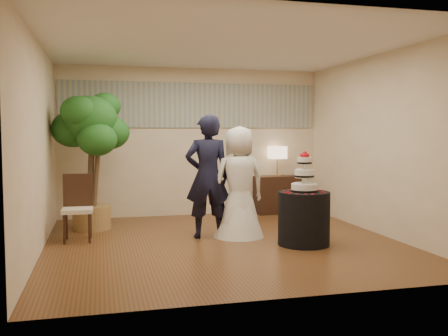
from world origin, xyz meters
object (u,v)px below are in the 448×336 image
object	(u,v)px
groom	(208,176)
side_chair	(77,208)
console	(277,194)
bride	(239,182)
cake_table	(304,218)
table_lamp	(277,161)
ficus_tree	(91,159)
wedding_cake	(304,171)

from	to	relation	value
groom	side_chair	xyz separation A→B (m)	(-1.90, 0.20, -0.44)
side_chair	console	bearing A→B (deg)	26.31
groom	bride	size ratio (longest dim) A/B	1.10
groom	bride	bearing A→B (deg)	177.77
cake_table	console	bearing A→B (deg)	77.73
table_lamp	ficus_tree	xyz separation A→B (m)	(-3.52, -0.84, 0.13)
groom	bride	distance (m)	0.49
groom	wedding_cake	size ratio (longest dim) A/B	3.24
side_chair	wedding_cake	bearing A→B (deg)	-16.34
groom	console	xyz separation A→B (m)	(1.81, 1.91, -0.56)
wedding_cake	side_chair	world-z (taller)	wedding_cake
cake_table	side_chair	xyz separation A→B (m)	(-3.11, 1.01, 0.11)
wedding_cake	table_lamp	size ratio (longest dim) A/B	0.99
groom	cake_table	distance (m)	1.56
groom	ficus_tree	bearing A→B (deg)	-29.47
cake_table	table_lamp	xyz separation A→B (m)	(0.59, 2.71, 0.65)
console	table_lamp	xyz separation A→B (m)	(0.00, 0.00, 0.66)
groom	wedding_cake	bearing A→B (deg)	149.24
cake_table	ficus_tree	size ratio (longest dim) A/B	0.33
bride	groom	bearing A→B (deg)	-11.94
console	table_lamp	distance (m)	0.66
bride	side_chair	distance (m)	2.41
bride	side_chair	xyz separation A→B (m)	(-2.37, 0.24, -0.35)
side_chair	groom	bearing A→B (deg)	-4.57
console	side_chair	xyz separation A→B (m)	(-3.70, -1.71, 0.12)
bride	table_lamp	world-z (taller)	bride
bride	console	bearing A→B (deg)	-131.38
console	side_chair	size ratio (longest dim) A/B	0.90
bride	ficus_tree	bearing A→B (deg)	-34.06
cake_table	ficus_tree	distance (m)	3.56
cake_table	side_chair	bearing A→B (deg)	162.08
cake_table	side_chair	distance (m)	3.27
console	ficus_tree	bearing A→B (deg)	-173.43
bride	table_lamp	size ratio (longest dim) A/B	2.90
wedding_cake	console	distance (m)	2.86
console	side_chair	bearing A→B (deg)	-162.08
groom	table_lamp	bearing A→B (deg)	-130.79
console	ficus_tree	distance (m)	3.70
cake_table	ficus_tree	world-z (taller)	ficus_tree
wedding_cake	groom	bearing A→B (deg)	146.61
table_lamp	ficus_tree	world-z (taller)	ficus_tree
ficus_tree	bride	bearing A→B (deg)	-26.97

